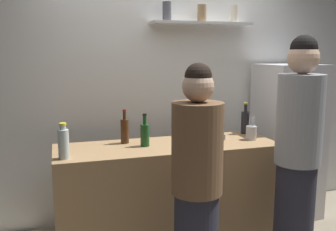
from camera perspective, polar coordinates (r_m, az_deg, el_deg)
The scene contains 11 objects.
back_wall_assembly at distance 3.77m, azimuth -0.54°, elevation 4.03°, with size 4.80×0.32×2.60m.
refrigerator at distance 4.02m, azimuth 17.99°, elevation -3.66°, with size 0.57×0.61×1.56m.
counter at distance 3.26m, azimuth 0.00°, elevation -12.31°, with size 1.88×0.61×0.91m, color #9E7A51.
baking_pan at distance 3.35m, azimuth 5.36°, elevation -3.14°, with size 0.34×0.24×0.05m, color gray.
utensil_holder at distance 3.37m, azimuth 12.77°, elevation -2.60°, with size 0.09×0.09×0.23m.
wine_bottle_green_glass at distance 3.05m, azimuth -3.60°, elevation -2.88°, with size 0.07×0.07×0.27m.
wine_bottle_amber_glass at distance 3.17m, azimuth -6.72°, elevation -2.28°, with size 0.07×0.07×0.29m.
wine_bottle_dark_glass at distance 3.60m, azimuth 11.87°, elevation -0.93°, with size 0.08×0.08×0.30m.
water_bottle_plastic at distance 2.79m, azimuth -15.88°, elevation -4.12°, with size 0.08×0.08×0.27m.
person_grey_hoodie at distance 2.96m, azimuth 19.41°, elevation -5.98°, with size 0.34×0.34×1.80m.
person_brown_jacket at distance 2.49m, azimuth 4.48°, elevation -11.01°, with size 0.34×0.34×1.62m.
Camera 1 is at (-1.05, -2.35, 1.67)m, focal length 39.34 mm.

